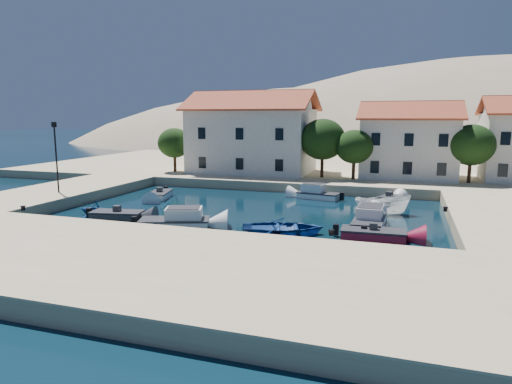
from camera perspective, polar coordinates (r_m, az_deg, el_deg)
ground at (r=28.36m, az=-7.22°, el=-6.43°), size 400.00×400.00×0.00m
quay_south at (r=23.19m, az=-13.71°, el=-8.99°), size 52.00×12.00×1.00m
quay_west at (r=46.90m, az=-23.14°, el=-0.16°), size 8.00×20.00×1.00m
quay_north at (r=63.75m, az=9.32°, el=2.84°), size 80.00×36.00×1.00m
hills at (r=151.67m, az=21.27°, el=-3.01°), size 254.00×176.00×99.00m
building_left at (r=55.55m, az=-0.45°, el=7.63°), size 14.70×9.45×9.70m
building_mid at (r=53.62m, az=18.57°, el=6.31°), size 10.50×8.40×8.30m
trees at (r=50.64m, az=10.01°, el=6.06°), size 37.30×5.30×6.45m
lamppost at (r=43.95m, az=-23.74°, el=4.79°), size 0.35×0.25×6.22m
bollards at (r=30.56m, az=0.62°, el=-2.97°), size 29.36×9.56×0.30m
motorboat_grey_sw at (r=36.18m, az=-16.95°, el=-2.81°), size 4.10×2.39×1.25m
cabin_cruiser_south at (r=32.56m, az=-10.14°, el=-3.56°), size 5.21×3.57×1.60m
rowboat_south at (r=30.42m, az=3.42°, el=-5.27°), size 6.28×5.29×1.11m
motorboat_red_se at (r=30.09m, az=14.44°, el=-5.15°), size 4.10×1.97×1.25m
cabin_cruiser_east at (r=33.03m, az=13.94°, el=-3.51°), size 2.18×5.12×1.60m
boat_east at (r=37.59m, az=15.50°, el=-2.75°), size 4.77×3.10×1.73m
motorboat_white_ne at (r=42.59m, az=16.30°, el=-0.96°), size 2.67×3.70×1.25m
rowboat_west at (r=38.13m, az=-19.42°, el=-2.77°), size 2.67×2.32×1.37m
motorboat_white_west at (r=44.36m, az=-11.94°, el=-0.38°), size 2.62×4.15×1.25m
cabin_cruiser_north at (r=43.35m, az=7.79°, el=-0.25°), size 4.16×2.32×1.60m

